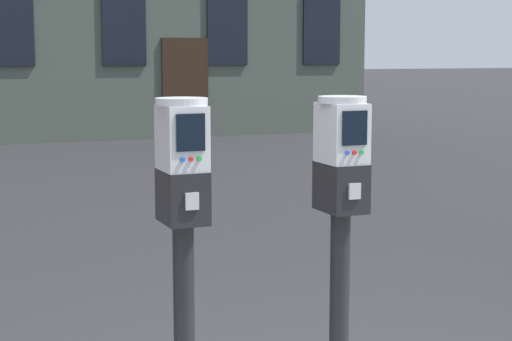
# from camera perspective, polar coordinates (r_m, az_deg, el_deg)

# --- Properties ---
(parking_meter_near_kerb) EXTENTS (0.22, 0.25, 1.46)m
(parking_meter_near_kerb) POSITION_cam_1_polar(r_m,az_deg,el_deg) (3.54, -4.92, -2.49)
(parking_meter_near_kerb) COLOR black
(parking_meter_near_kerb) RESTS_ON sidewalk_slab
(parking_meter_twin_adjacent) EXTENTS (0.22, 0.25, 1.46)m
(parking_meter_twin_adjacent) POSITION_cam_1_polar(r_m,az_deg,el_deg) (3.83, 5.71, -1.80)
(parking_meter_twin_adjacent) COLOR black
(parking_meter_twin_adjacent) RESTS_ON sidewalk_slab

